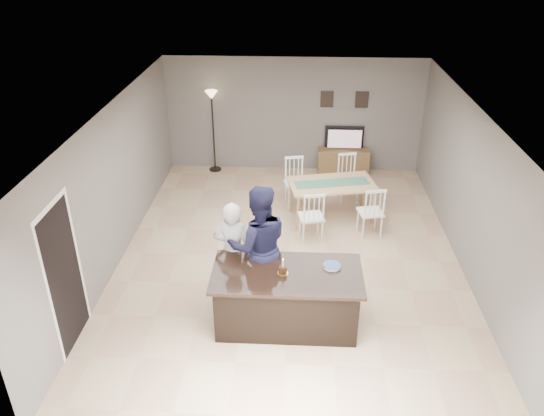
# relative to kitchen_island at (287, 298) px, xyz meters

# --- Properties ---
(floor) EXTENTS (8.00, 8.00, 0.00)m
(floor) POSITION_rel_kitchen_island_xyz_m (0.00, 1.80, -0.45)
(floor) COLOR tan
(floor) RESTS_ON ground
(room_shell) EXTENTS (8.00, 8.00, 8.00)m
(room_shell) POSITION_rel_kitchen_island_xyz_m (0.00, 1.80, 1.22)
(room_shell) COLOR slate
(room_shell) RESTS_ON floor
(kitchen_island) EXTENTS (2.15, 1.10, 0.90)m
(kitchen_island) POSITION_rel_kitchen_island_xyz_m (0.00, 0.00, 0.00)
(kitchen_island) COLOR black
(kitchen_island) RESTS_ON floor
(tv_console) EXTENTS (1.20, 0.40, 0.60)m
(tv_console) POSITION_rel_kitchen_island_xyz_m (1.20, 5.57, -0.15)
(tv_console) COLOR brown
(tv_console) RESTS_ON floor
(television) EXTENTS (0.91, 0.12, 0.53)m
(television) POSITION_rel_kitchen_island_xyz_m (1.20, 5.64, 0.41)
(television) COLOR black
(television) RESTS_ON tv_console
(tv_screen_glow) EXTENTS (0.78, 0.00, 0.78)m
(tv_screen_glow) POSITION_rel_kitchen_island_xyz_m (1.20, 5.56, 0.42)
(tv_screen_glow) COLOR orange
(tv_screen_glow) RESTS_ON tv_console
(picture_frames) EXTENTS (1.10, 0.02, 0.38)m
(picture_frames) POSITION_rel_kitchen_island_xyz_m (1.15, 5.78, 1.30)
(picture_frames) COLOR black
(picture_frames) RESTS_ON room_shell
(doorway) EXTENTS (0.00, 2.10, 2.65)m
(doorway) POSITION_rel_kitchen_island_xyz_m (-2.99, -0.50, 0.80)
(doorway) COLOR black
(doorway) RESTS_ON floor
(woman) EXTENTS (0.66, 0.48, 1.68)m
(woman) POSITION_rel_kitchen_island_xyz_m (-0.85, 0.59, 0.39)
(woman) COLOR silver
(woman) RESTS_ON floor
(man) EXTENTS (1.09, 0.92, 1.97)m
(man) POSITION_rel_kitchen_island_xyz_m (-0.45, 0.55, 0.53)
(man) COLOR #181935
(man) RESTS_ON floor
(birthday_cake) EXTENTS (0.16, 0.16, 0.25)m
(birthday_cake) POSITION_rel_kitchen_island_xyz_m (-0.06, -0.02, 0.50)
(birthday_cake) COLOR gold
(birthday_cake) RESTS_ON kitchen_island
(plate_stack) EXTENTS (0.26, 0.26, 0.04)m
(plate_stack) POSITION_rel_kitchen_island_xyz_m (0.64, 0.17, 0.47)
(plate_stack) COLOR white
(plate_stack) RESTS_ON kitchen_island
(dining_table) EXTENTS (1.95, 2.18, 1.02)m
(dining_table) POSITION_rel_kitchen_island_xyz_m (0.80, 3.29, 0.20)
(dining_table) COLOR tan
(dining_table) RESTS_ON floor
(floor_lamp) EXTENTS (0.29, 0.29, 1.96)m
(floor_lamp) POSITION_rel_kitchen_island_xyz_m (-1.90, 5.59, 1.07)
(floor_lamp) COLOR black
(floor_lamp) RESTS_ON floor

